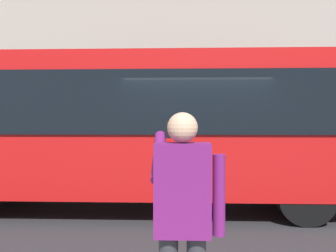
{
  "coord_description": "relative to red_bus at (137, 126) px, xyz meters",
  "views": [
    {
      "loc": [
        0.25,
        6.87,
        1.79
      ],
      "look_at": [
        0.54,
        -0.28,
        1.67
      ],
      "focal_mm": 37.96,
      "sensor_mm": 36.0,
      "label": 1
    }
  ],
  "objects": [
    {
      "name": "ground_plane",
      "position": [
        -1.16,
        0.32,
        -1.68
      ],
      "size": [
        60.0,
        60.0,
        0.0
      ],
      "primitive_type": "plane",
      "color": "#2B2B2D"
    },
    {
      "name": "red_bus",
      "position": [
        0.0,
        0.0,
        0.0
      ],
      "size": [
        9.05,
        2.54,
        3.08
      ],
      "color": "red",
      "rests_on": "ground_plane"
    },
    {
      "name": "pedestrian_photographer",
      "position": [
        -0.92,
        4.65,
        -0.54
      ],
      "size": [
        0.53,
        0.52,
        1.7
      ],
      "color": "#2D2D33",
      "rests_on": "sidewalk_curb"
    },
    {
      "name": "building_facade_far",
      "position": [
        -1.18,
        -6.48,
        4.3
      ],
      "size": [
        28.0,
        1.55,
        12.0
      ],
      "color": "#A89E8E",
      "rests_on": "ground_plane"
    }
  ]
}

